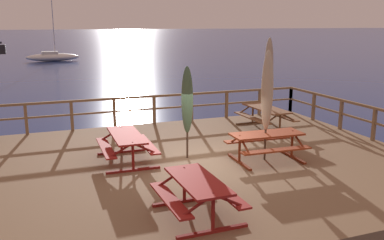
% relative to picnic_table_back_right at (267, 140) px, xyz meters
% --- Properties ---
extents(ground_plane, '(600.00, 600.00, 0.00)m').
position_rel_picnic_table_back_right_xyz_m(ground_plane, '(-1.71, 0.54, -1.23)').
color(ground_plane, navy).
extents(wooden_deck, '(12.22, 9.75, 0.67)m').
position_rel_picnic_table_back_right_xyz_m(wooden_deck, '(-1.71, 0.54, -0.89)').
color(wooden_deck, '#846647').
rests_on(wooden_deck, ground).
extents(railing_waterside_far, '(12.02, 0.10, 1.09)m').
position_rel_picnic_table_back_right_xyz_m(railing_waterside_far, '(-1.71, 5.26, 0.17)').
color(railing_waterside_far, brown).
rests_on(railing_waterside_far, wooden_deck).
extents(railing_side_right, '(0.10, 9.55, 1.09)m').
position_rel_picnic_table_back_right_xyz_m(railing_side_right, '(4.25, 0.54, 0.17)').
color(railing_side_right, brown).
rests_on(railing_side_right, wooden_deck).
extents(picnic_table_back_right, '(2.03, 1.48, 0.78)m').
position_rel_picnic_table_back_right_xyz_m(picnic_table_back_right, '(0.00, 0.00, 0.00)').
color(picnic_table_back_right, '#993819').
rests_on(picnic_table_back_right, wooden_deck).
extents(picnic_table_front_right, '(1.45, 2.07, 0.78)m').
position_rel_picnic_table_back_right_xyz_m(picnic_table_front_right, '(-3.62, 1.24, 0.00)').
color(picnic_table_front_right, maroon).
rests_on(picnic_table_front_right, wooden_deck).
extents(picnic_table_mid_centre, '(1.47, 2.20, 0.78)m').
position_rel_picnic_table_back_right_xyz_m(picnic_table_mid_centre, '(1.82, 3.14, 0.00)').
color(picnic_table_mid_centre, brown).
rests_on(picnic_table_mid_centre, wooden_deck).
extents(picnic_table_front_left, '(1.43, 1.84, 0.78)m').
position_rel_picnic_table_back_right_xyz_m(picnic_table_front_left, '(-3.05, -2.60, -0.00)').
color(picnic_table_front_left, maroon).
rests_on(picnic_table_front_left, wooden_deck).
extents(patio_umbrella_short_back, '(0.32, 0.32, 3.01)m').
position_rel_picnic_table_back_right_xyz_m(patio_umbrella_short_back, '(-0.01, 0.05, 1.35)').
color(patio_umbrella_short_back, '#4C3828').
rests_on(patio_umbrella_short_back, wooden_deck).
extents(patio_umbrella_tall_mid_right, '(0.32, 0.32, 2.57)m').
position_rel_picnic_table_back_right_xyz_m(patio_umbrella_tall_mid_right, '(-1.97, 0.95, 1.08)').
color(patio_umbrella_tall_mid_right, '#4C3828').
rests_on(patio_umbrella_tall_mid_right, wooden_deck).
extents(patio_umbrella_tall_mid_left, '(0.32, 0.32, 3.22)m').
position_rel_picnic_table_back_right_xyz_m(patio_umbrella_tall_mid_left, '(1.86, 3.15, 1.49)').
color(patio_umbrella_tall_mid_left, '#4C3828').
rests_on(patio_umbrella_tall_mid_left, wooden_deck).
extents(sailboat_distant, '(6.02, 1.74, 7.72)m').
position_rel_picnic_table_back_right_xyz_m(sailboat_distant, '(-3.45, 42.75, -0.71)').
color(sailboat_distant, white).
rests_on(sailboat_distant, ground).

